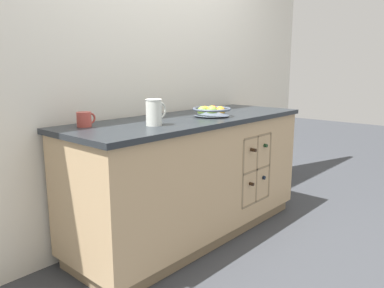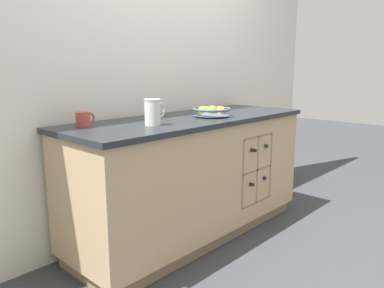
{
  "view_description": "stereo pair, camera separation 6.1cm",
  "coord_description": "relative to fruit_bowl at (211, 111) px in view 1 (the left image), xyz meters",
  "views": [
    {
      "loc": [
        -2.04,
        -1.81,
        1.27
      ],
      "look_at": [
        0.0,
        0.0,
        0.71
      ],
      "focal_mm": 35.0,
      "sensor_mm": 36.0,
      "label": 1
    },
    {
      "loc": [
        -2.0,
        -1.86,
        1.27
      ],
      "look_at": [
        0.0,
        0.0,
        0.71
      ],
      "focal_mm": 35.0,
      "sensor_mm": 36.0,
      "label": 2
    }
  ],
  "objects": [
    {
      "name": "fruit_bowl",
      "position": [
        0.0,
        0.0,
        0.0
      ],
      "size": [
        0.29,
        0.29,
        0.09
      ],
      "color": "#4C5666",
      "rests_on": "kitchen_island"
    },
    {
      "name": "ground_plane",
      "position": [
        -0.12,
        0.08,
        -0.96
      ],
      "size": [
        14.0,
        14.0,
        0.0
      ],
      "primitive_type": "plane",
      "color": "#383A3F"
    },
    {
      "name": "ceramic_mug",
      "position": [
        -0.9,
        0.28,
        0.0
      ],
      "size": [
        0.13,
        0.09,
        0.09
      ],
      "color": "#B7473D",
      "rests_on": "kitchen_island"
    },
    {
      "name": "kitchen_island",
      "position": [
        -0.12,
        0.08,
        -0.49
      ],
      "size": [
        2.01,
        0.72,
        0.91
      ],
      "color": "#8B7354",
      "rests_on": "ground_plane"
    },
    {
      "name": "back_wall",
      "position": [
        -0.12,
        0.48,
        0.32
      ],
      "size": [
        4.4,
        0.06,
        2.55
      ],
      "primitive_type": "cube",
      "color": "silver",
      "rests_on": "ground_plane"
    },
    {
      "name": "white_pitcher",
      "position": [
        -0.58,
        -0.01,
        0.05
      ],
      "size": [
        0.16,
        0.11,
        0.17
      ],
      "color": "silver",
      "rests_on": "kitchen_island"
    }
  ]
}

